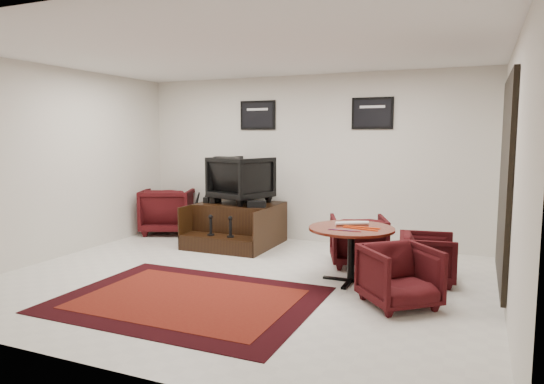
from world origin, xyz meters
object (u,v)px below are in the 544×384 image
at_px(shine_chair, 241,177).
at_px(armchair_side, 168,208).
at_px(table_chair_corner, 399,273).
at_px(meeting_table, 351,234).
at_px(table_chair_back, 358,238).
at_px(table_chair_window, 427,256).
at_px(shine_podium, 238,225).

xyz_separation_m(shine_chair, armchair_side, (-1.59, 0.16, -0.65)).
bearing_deg(table_chair_corner, shine_chair, 104.07).
distance_m(meeting_table, table_chair_back, 0.85).
distance_m(meeting_table, table_chair_window, 0.97).
height_order(meeting_table, table_chair_window, meeting_table).
xyz_separation_m(table_chair_window, table_chair_corner, (-0.19, -0.99, 0.02)).
distance_m(table_chair_back, table_chair_window, 1.08).
bearing_deg(meeting_table, shine_chair, 146.93).
height_order(table_chair_back, table_chair_corner, table_chair_back).
bearing_deg(table_chair_back, table_chair_window, 134.27).
distance_m(armchair_side, table_chair_back, 3.82).
bearing_deg(table_chair_corner, armchair_side, 113.15).
distance_m(shine_chair, table_chair_corner, 3.68).
bearing_deg(armchair_side, shine_chair, 152.44).
bearing_deg(shine_chair, table_chair_window, 179.12).
height_order(meeting_table, table_chair_corner, table_chair_corner).
xyz_separation_m(armchair_side, table_chair_corner, (4.52, -2.26, -0.10)).
distance_m(armchair_side, table_chair_window, 4.88).
relative_size(armchair_side, table_chair_window, 1.38).
height_order(shine_podium, meeting_table, meeting_table).
height_order(shine_podium, shine_chair, shine_chair).
xyz_separation_m(shine_chair, table_chair_window, (3.11, -1.11, -0.78)).
bearing_deg(shine_podium, meeting_table, -30.49).
bearing_deg(table_chair_window, shine_chair, 62.05).
xyz_separation_m(table_chair_back, table_chair_window, (0.97, -0.47, -0.05)).
relative_size(shine_podium, table_chair_back, 1.77).
bearing_deg(table_chair_corner, table_chair_back, 77.96).
distance_m(shine_podium, shine_chair, 0.81).
bearing_deg(meeting_table, table_chair_window, 22.18).
height_order(armchair_side, table_chair_window, armchair_side).
height_order(shine_podium, table_chair_back, table_chair_back).
relative_size(armchair_side, table_chair_corner, 1.29).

